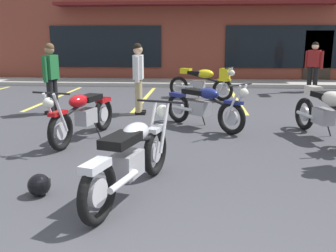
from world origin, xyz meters
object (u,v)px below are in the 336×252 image
(motorcycle_black_cruiser, at_px, (204,106))
(motorcycle_silver_naked, at_px, (204,82))
(motorcycle_foreground_classic, at_px, (132,157))
(motorcycle_blue_standard, at_px, (83,114))
(person_in_shorts_foreground, at_px, (138,74))
(person_in_black_shirt, at_px, (314,64))
(helmet_on_pavement, at_px, (39,185))
(motorcycle_red_sportbike, at_px, (330,111))
(person_by_back_row, at_px, (51,74))

(motorcycle_black_cruiser, height_order, motorcycle_silver_naked, same)
(motorcycle_foreground_classic, xyz_separation_m, motorcycle_silver_naked, (0.93, 7.13, 0.07))
(motorcycle_blue_standard, distance_m, person_in_shorts_foreground, 2.53)
(person_in_black_shirt, height_order, helmet_on_pavement, person_in_black_shirt)
(motorcycle_silver_naked, height_order, person_in_black_shirt, person_in_black_shirt)
(motorcycle_red_sportbike, height_order, helmet_on_pavement, motorcycle_red_sportbike)
(person_in_shorts_foreground, bearing_deg, helmet_on_pavement, -94.86)
(motorcycle_blue_standard, height_order, person_by_back_row, person_by_back_row)
(motorcycle_blue_standard, relative_size, person_by_back_row, 1.24)
(motorcycle_black_cruiser, xyz_separation_m, motorcycle_silver_naked, (0.06, 3.74, 0.07))
(motorcycle_black_cruiser, relative_size, person_by_back_row, 1.01)
(motorcycle_red_sportbike, distance_m, person_in_shorts_foreground, 4.31)
(motorcycle_blue_standard, height_order, helmet_on_pavement, motorcycle_blue_standard)
(motorcycle_blue_standard, bearing_deg, person_by_back_row, 122.37)
(person_by_back_row, xyz_separation_m, helmet_on_pavement, (1.65, -4.72, -0.82))
(motorcycle_red_sportbike, bearing_deg, helmet_on_pavement, -146.67)
(person_in_black_shirt, height_order, person_in_shorts_foreground, same)
(motorcycle_black_cruiser, height_order, person_in_black_shirt, person_in_black_shirt)
(motorcycle_blue_standard, bearing_deg, motorcycle_black_cruiser, 25.82)
(motorcycle_silver_naked, bearing_deg, motorcycle_red_sportbike, -64.80)
(person_in_shorts_foreground, relative_size, helmet_on_pavement, 6.44)
(motorcycle_blue_standard, distance_m, person_in_black_shirt, 8.99)
(motorcycle_black_cruiser, bearing_deg, person_by_back_row, 161.28)
(motorcycle_black_cruiser, bearing_deg, motorcycle_foreground_classic, -104.47)
(motorcycle_black_cruiser, height_order, person_by_back_row, person_by_back_row)
(motorcycle_foreground_classic, relative_size, person_by_back_row, 1.23)
(motorcycle_black_cruiser, height_order, helmet_on_pavement, motorcycle_black_cruiser)
(motorcycle_blue_standard, bearing_deg, motorcycle_foreground_classic, -61.34)
(motorcycle_silver_naked, xyz_separation_m, person_in_shorts_foreground, (-1.59, -2.39, 0.42))
(motorcycle_red_sportbike, xyz_separation_m, motorcycle_blue_standard, (-4.35, -0.26, -0.07))
(motorcycle_red_sportbike, xyz_separation_m, motorcycle_black_cruiser, (-2.19, 0.78, -0.07))
(motorcycle_foreground_classic, bearing_deg, motorcycle_black_cruiser, 75.53)
(motorcycle_blue_standard, bearing_deg, motorcycle_red_sportbike, 3.41)
(motorcycle_silver_naked, relative_size, person_in_black_shirt, 1.17)
(motorcycle_blue_standard, bearing_deg, person_in_black_shirt, 48.51)
(motorcycle_red_sportbike, height_order, person_by_back_row, person_by_back_row)
(motorcycle_red_sportbike, height_order, person_in_black_shirt, person_in_black_shirt)
(motorcycle_silver_naked, distance_m, person_in_shorts_foreground, 2.90)
(motorcycle_foreground_classic, xyz_separation_m, motorcycle_black_cruiser, (0.87, 3.39, 0.00))
(motorcycle_foreground_classic, xyz_separation_m, person_by_back_row, (-2.71, 4.60, 0.49))
(motorcycle_red_sportbike, height_order, motorcycle_silver_naked, same)
(motorcycle_foreground_classic, relative_size, helmet_on_pavement, 7.91)
(motorcycle_black_cruiser, relative_size, helmet_on_pavement, 6.49)
(motorcycle_black_cruiser, distance_m, person_in_black_shirt, 6.85)
(motorcycle_red_sportbike, bearing_deg, person_by_back_row, 160.91)
(motorcycle_silver_naked, height_order, motorcycle_blue_standard, same)
(motorcycle_foreground_classic, xyz_separation_m, motorcycle_red_sportbike, (3.06, 2.60, 0.07))
(motorcycle_silver_naked, xyz_separation_m, helmet_on_pavement, (-2.00, -7.24, -0.40))
(person_in_black_shirt, bearing_deg, motorcycle_foreground_classic, -117.22)
(helmet_on_pavement, bearing_deg, motorcycle_silver_naked, 74.58)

